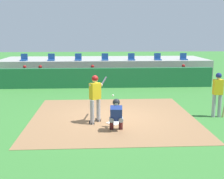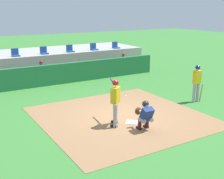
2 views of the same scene
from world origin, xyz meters
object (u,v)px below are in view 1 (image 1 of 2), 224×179
dugout_player_0 (25,75)px  stadium_seat_5 (158,58)px  home_plate (114,123)px  on_deck_batter (218,92)px  batter_at_plate (96,96)px  stadium_seat_0 (24,59)px  dugout_player_1 (40,75)px  stadium_seat_3 (105,58)px  dugout_player_3 (184,74)px  dugout_player_2 (93,75)px  stadium_seat_4 (131,58)px  stadium_seat_1 (51,59)px  stadium_seat_6 (184,58)px  catcher_crouched (116,113)px  stadium_seat_2 (78,59)px

dugout_player_0 → stadium_seat_5: stadium_seat_5 is taller
home_plate → on_deck_batter: 4.31m
batter_at_plate → stadium_seat_0: bearing=115.9°
dugout_player_1 → stadium_seat_3: 4.69m
on_deck_batter → dugout_player_3: 7.56m
dugout_player_2 → stadium_seat_0: stadium_seat_0 is taller
batter_at_plate → dugout_player_0: bearing=118.9°
home_plate → dugout_player_0: 9.63m
home_plate → stadium_seat_4: 10.46m
stadium_seat_0 → stadium_seat_1: same height
stadium_seat_3 → stadium_seat_6: bearing=0.0°
stadium_seat_0 → stadium_seat_6: size_ratio=1.00×
home_plate → dugout_player_1: (-4.14, 8.14, 0.65)m
catcher_crouched → stadium_seat_6: 12.34m
catcher_crouched → dugout_player_2: size_ratio=1.22×
batter_at_plate → catcher_crouched: size_ratio=1.13×
on_deck_batter → stadium_seat_0: (-9.71, 9.54, 0.51)m
home_plate → dugout_player_3: dugout_player_3 is taller
dugout_player_3 → stadium_seat_3: stadium_seat_3 is taller
batter_at_plate → stadium_seat_5: stadium_seat_5 is taller
catcher_crouched → dugout_player_3: 10.25m
stadium_seat_4 → stadium_seat_5: size_ratio=1.00×
stadium_seat_1 → dugout_player_3: bearing=-13.1°
stadium_seat_2 → dugout_player_0: bearing=-147.9°
dugout_player_0 → stadium_seat_6: bearing=10.8°
dugout_player_1 → stadium_seat_6: (9.71, 2.03, 0.86)m
stadium_seat_0 → stadium_seat_1: 1.86m
stadium_seat_1 → stadium_seat_2: size_ratio=1.00×
batter_at_plate → on_deck_batter: batter_at_plate is taller
stadium_seat_2 → stadium_seat_3: size_ratio=1.00×
stadium_seat_5 → stadium_seat_3: bearing=180.0°
dugout_player_2 → stadium_seat_1: 3.61m
stadium_seat_2 → stadium_seat_5: same height
dugout_player_1 → dugout_player_2: (3.29, 0.00, 0.00)m
batter_at_plate → stadium_seat_3: bearing=86.1°
dugout_player_2 → dugout_player_1: bearing=180.0°
dugout_player_0 → stadium_seat_3: (5.11, 2.03, 0.86)m
home_plate → stadium_seat_3: bearing=90.0°
catcher_crouched → dugout_player_2: (-0.86, 8.94, 0.06)m
on_deck_batter → stadium_seat_5: stadium_seat_5 is taller
stadium_seat_5 → stadium_seat_6: same height
batter_at_plate → home_plate: bearing=-10.3°
home_plate → stadium_seat_4: bearing=79.7°
dugout_player_3 → stadium_seat_0: 10.81m
home_plate → stadium_seat_2: 10.46m
stadium_seat_4 → stadium_seat_5: bearing=0.0°
dugout_player_1 → stadium_seat_5: stadium_seat_5 is taller
home_plate → on_deck_batter: on_deck_batter is taller
batter_at_plate → on_deck_batter: size_ratio=1.01×
stadium_seat_0 → stadium_seat_2: (3.71, 0.00, 0.00)m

